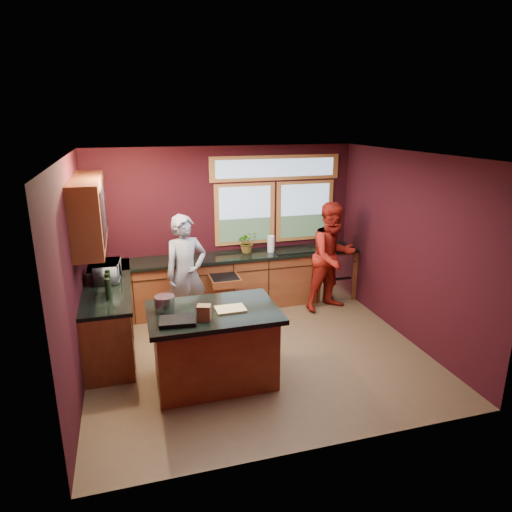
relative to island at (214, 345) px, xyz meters
name	(u,v)px	position (x,y,z in m)	size (l,w,h in m)	color
floor	(258,353)	(0.70, 0.50, -0.48)	(4.50, 4.50, 0.00)	brown
room_shell	(207,224)	(0.10, 0.83, 1.32)	(4.52, 4.02, 2.71)	black
back_counter	(241,280)	(0.90, 2.20, -0.01)	(4.50, 0.64, 0.93)	#5C2415
left_counter	(109,314)	(-1.25, 1.35, -0.01)	(0.64, 2.30, 0.93)	#5C2415
island	(214,345)	(0.00, 0.00, 0.00)	(1.55, 1.05, 0.95)	#5C2415
person_grey	(186,274)	(-0.12, 1.52, 0.42)	(0.66, 0.43, 1.80)	slate
person_red	(333,257)	(2.34, 1.67, 0.44)	(0.89, 0.70, 1.84)	maroon
microwave	(108,271)	(-1.22, 1.45, 0.59)	(0.50, 0.34, 0.28)	#999999
potted_plant	(247,242)	(1.03, 2.25, 0.64)	(0.33, 0.29, 0.37)	#999999
paper_towel	(271,244)	(1.43, 2.20, 0.59)	(0.12, 0.12, 0.28)	silver
cutting_board	(230,309)	(0.20, -0.05, 0.48)	(0.35, 0.25, 0.02)	tan
stock_pot	(165,303)	(-0.55, 0.15, 0.56)	(0.24, 0.24, 0.18)	silver
paper_bag	(204,313)	(-0.15, -0.25, 0.56)	(0.15, 0.12, 0.18)	brown
black_tray	(177,321)	(-0.45, -0.25, 0.49)	(0.40, 0.28, 0.05)	black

